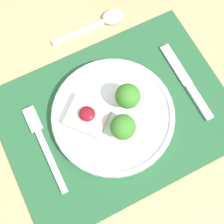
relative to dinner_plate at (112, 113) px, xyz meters
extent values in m
plane|color=gray|center=(0.01, 0.00, -0.77)|extent=(8.00, 8.00, 0.00)
cube|color=tan|center=(0.01, 0.00, -0.03)|extent=(1.47, 1.24, 0.03)
cube|color=#235633|center=(0.01, 0.00, -0.02)|extent=(0.45, 0.33, 0.00)
cylinder|color=silver|center=(0.00, 0.00, -0.01)|extent=(0.24, 0.24, 0.02)
torus|color=silver|center=(0.00, 0.00, 0.00)|extent=(0.24, 0.24, 0.01)
cube|color=beige|center=(-0.05, 0.01, 0.01)|extent=(0.10, 0.10, 0.02)
ellipsoid|color=maroon|center=(-0.05, 0.01, 0.03)|extent=(0.03, 0.03, 0.01)
cylinder|color=#84B256|center=(0.00, -0.04, 0.01)|extent=(0.01, 0.01, 0.02)
sphere|color=#387A28|center=(0.00, -0.04, 0.03)|extent=(0.05, 0.05, 0.05)
cylinder|color=#84B256|center=(0.04, 0.01, 0.01)|extent=(0.01, 0.01, 0.02)
sphere|color=#387A28|center=(0.04, 0.01, 0.03)|extent=(0.05, 0.05, 0.05)
cube|color=silver|center=(-0.15, -0.03, -0.01)|extent=(0.01, 0.13, 0.01)
cube|color=silver|center=(-0.15, 0.06, -0.01)|extent=(0.02, 0.05, 0.01)
cube|color=silver|center=(0.17, -0.05, -0.01)|extent=(0.02, 0.08, 0.01)
cube|color=silver|center=(0.17, 0.04, -0.01)|extent=(0.02, 0.10, 0.00)
cube|color=silver|center=(0.02, 0.21, -0.02)|extent=(0.13, 0.01, 0.01)
ellipsoid|color=silver|center=(0.11, 0.21, -0.01)|extent=(0.05, 0.04, 0.01)
camera|label=1|loc=(-0.09, -0.17, 0.58)|focal=50.00mm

